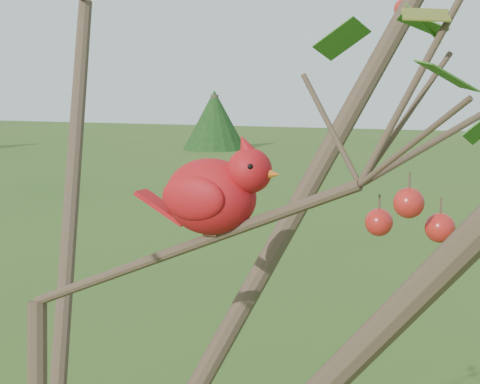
{
  "coord_description": "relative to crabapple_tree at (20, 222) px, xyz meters",
  "views": [
    {
      "loc": [
        0.8,
        -0.93,
        2.33
      ],
      "look_at": [
        0.36,
        0.07,
        2.18
      ],
      "focal_mm": 55.0,
      "sensor_mm": 36.0,
      "label": 1
    }
  ],
  "objects": [
    {
      "name": "crabapple_tree",
      "position": [
        0.0,
        0.0,
        0.0
      ],
      "size": [
        2.35,
        2.05,
        2.95
      ],
      "color": "#3D2F21",
      "rests_on": "ground"
    },
    {
      "name": "cardinal",
      "position": [
        0.3,
        0.09,
        0.05
      ],
      "size": [
        0.24,
        0.12,
        0.17
      ],
      "rotation": [
        0.0,
        0.0,
        -0.03
      ],
      "color": "#AF0F1C",
      "rests_on": "ground"
    }
  ]
}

